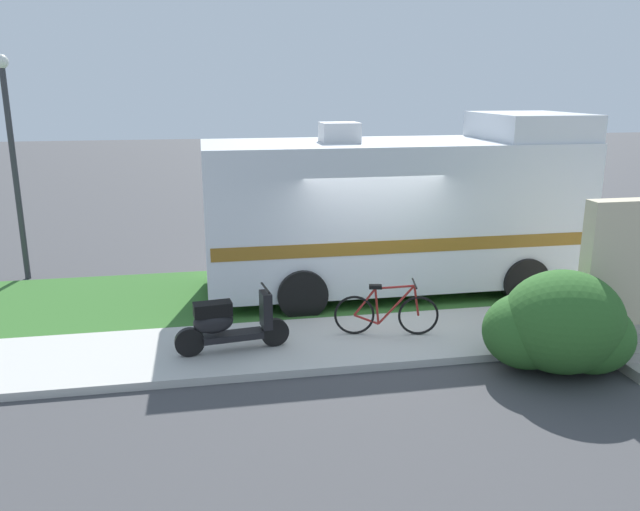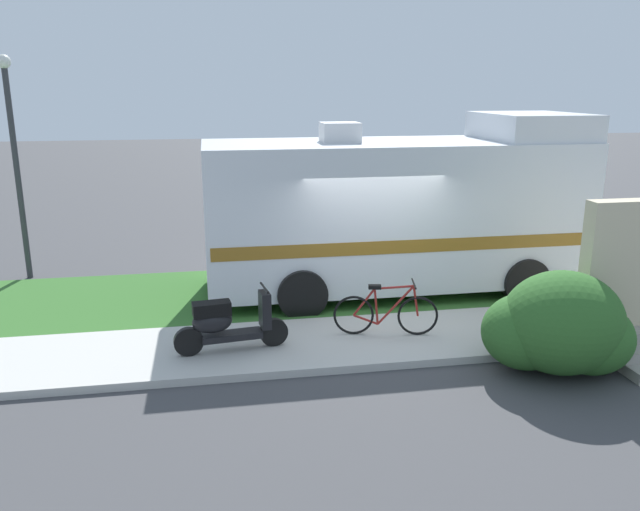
% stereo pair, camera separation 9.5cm
% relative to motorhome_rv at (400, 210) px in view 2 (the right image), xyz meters
% --- Properties ---
extents(ground_plane, '(80.00, 80.00, 0.00)m').
position_rel_motorhome_rv_xyz_m(ground_plane, '(-0.83, -1.31, -1.66)').
color(ground_plane, '#424244').
extents(sidewalk, '(24.00, 2.00, 0.12)m').
position_rel_motorhome_rv_xyz_m(sidewalk, '(-0.83, -2.51, -1.60)').
color(sidewalk, beige).
rests_on(sidewalk, ground).
extents(grass_strip, '(24.00, 3.40, 0.08)m').
position_rel_motorhome_rv_xyz_m(grass_strip, '(-0.83, 0.19, -1.62)').
color(grass_strip, '#336628').
rests_on(grass_strip, ground).
extents(motorhome_rv, '(7.29, 2.60, 3.49)m').
position_rel_motorhome_rv_xyz_m(motorhome_rv, '(0.00, 0.00, 0.00)').
color(motorhome_rv, silver).
rests_on(motorhome_rv, ground).
extents(scooter, '(1.73, 0.53, 0.97)m').
position_rel_motorhome_rv_xyz_m(scooter, '(-3.47, -2.66, -1.09)').
color(scooter, black).
rests_on(scooter, ground).
extents(bicycle, '(1.65, 0.53, 0.88)m').
position_rel_motorhome_rv_xyz_m(bicycle, '(-0.94, -2.45, -1.17)').
color(bicycle, black).
rests_on(bicycle, ground).
extents(pickup_truck_near, '(5.36, 2.38, 1.85)m').
position_rel_motorhome_rv_xyz_m(pickup_truck_near, '(1.51, 4.45, -0.68)').
color(pickup_truck_near, '#1E478C').
rests_on(pickup_truck_near, ground).
extents(bush_by_porch, '(2.08, 1.56, 1.47)m').
position_rel_motorhome_rv_xyz_m(bush_by_porch, '(1.16, -4.00, -0.96)').
color(bush_by_porch, '#2D6026').
rests_on(bush_by_porch, ground).
extents(bottle_spare, '(0.08, 0.08, 0.27)m').
position_rel_motorhome_rv_xyz_m(bottle_spare, '(3.45, -2.42, -1.43)').
color(bottle_spare, '#19722D').
rests_on(bottle_spare, ground).
extents(street_lamp_post, '(0.28, 0.28, 4.61)m').
position_rel_motorhome_rv_xyz_m(street_lamp_post, '(-7.53, 2.29, 1.11)').
color(street_lamp_post, '#333338').
rests_on(street_lamp_post, ground).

